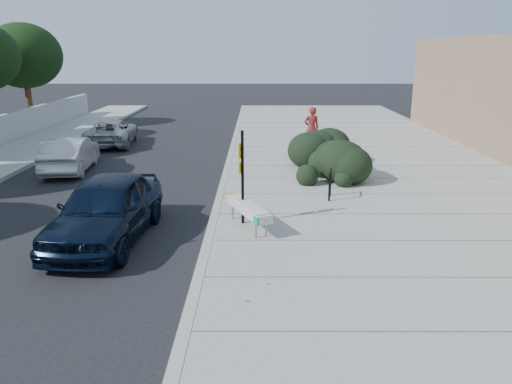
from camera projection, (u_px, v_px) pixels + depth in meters
ground at (208, 246)px, 11.92m from camera, size 120.00×120.00×0.00m
sidewalk_near at (389, 188)px, 16.69m from camera, size 11.20×50.00×0.15m
curb_near at (222, 187)px, 16.70m from camera, size 0.22×50.00×0.17m
tree_far_f at (24, 56)px, 29.08m from camera, size 4.40×4.40×6.07m
bench at (248, 209)px, 12.63m from camera, size 1.20×2.06×0.62m
bike_rack at (330, 181)px, 15.08m from camera, size 0.16×0.61×0.90m
sign_post at (242, 171)px, 12.68m from camera, size 0.15×0.27×2.44m
hedge at (329, 150)px, 18.37m from camera, size 2.82×4.64×1.63m
sedan_navy at (106, 209)px, 12.10m from camera, size 2.19×4.80×1.60m
wagon_silver at (70, 154)px, 19.14m from camera, size 1.82×4.14×1.32m
suv_silver at (112, 132)px, 24.49m from camera, size 2.51×4.67×1.25m
pedestrian at (312, 128)px, 22.46m from camera, size 0.78×0.58×1.93m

